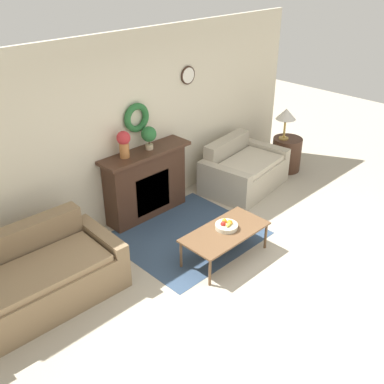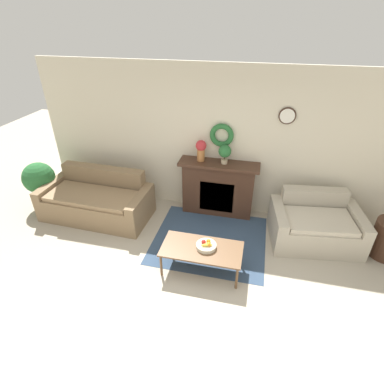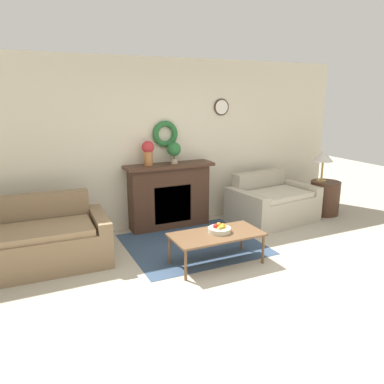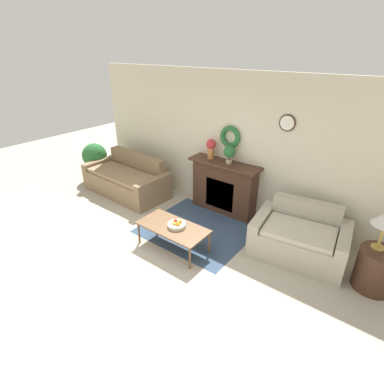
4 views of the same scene
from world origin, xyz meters
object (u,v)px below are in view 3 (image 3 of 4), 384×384
couch_left (27,243)px  potted_plant_on_mantel (174,150)px  fireplace (169,195)px  fruit_bowl (220,229)px  coffee_table (217,236)px  side_table_by_loveseat (325,198)px  loveseat_right (272,203)px  vase_on_mantel_left (148,151)px  table_lamp (323,157)px

couch_left → potted_plant_on_mantel: size_ratio=5.90×
fireplace → fruit_bowl: fireplace is taller
coffee_table → fruit_bowl: 0.10m
coffee_table → potted_plant_on_mantel: (0.07, 1.56, 0.90)m
fruit_bowl → side_table_by_loveseat: (2.75, 0.97, -0.15)m
fireplace → couch_left: (-2.19, -0.62, -0.22)m
loveseat_right → coffee_table: (-1.71, -1.11, 0.07)m
loveseat_right → vase_on_mantel_left: vase_on_mantel_left is taller
coffee_table → potted_plant_on_mantel: bearing=87.4°
vase_on_mantel_left → table_lamp: bearing=-9.7°
loveseat_right → side_table_by_loveseat: 1.11m
fireplace → potted_plant_on_mantel: potted_plant_on_mantel is taller
table_lamp → fruit_bowl: bearing=-159.2°
coffee_table → fireplace: bearing=90.6°
fireplace → vase_on_mantel_left: bearing=179.1°
couch_left → coffee_table: (2.21, -0.96, 0.06)m
vase_on_mantel_left → side_table_by_loveseat: bearing=-10.4°
coffee_table → potted_plant_on_mantel: potted_plant_on_mantel is taller
fruit_bowl → couch_left: bearing=157.9°
loveseat_right → vase_on_mantel_left: bearing=159.5°
coffee_table → vase_on_mantel_left: (-0.36, 1.58, 0.90)m
side_table_by_loveseat → fireplace: bearing=168.4°
side_table_by_loveseat → potted_plant_on_mantel: potted_plant_on_mantel is taller
loveseat_right → coffee_table: bearing=-154.6°
loveseat_right → table_lamp: table_lamp is taller
couch_left → table_lamp: 5.01m
fireplace → loveseat_right: size_ratio=0.94×
fireplace → coffee_table: fireplace is taller
loveseat_right → potted_plant_on_mantel: potted_plant_on_mantel is taller
vase_on_mantel_left → couch_left: bearing=-161.3°
side_table_by_loveseat → potted_plant_on_mantel: (-2.74, 0.56, 0.97)m
fruit_bowl → table_lamp: bearing=20.8°
side_table_by_loveseat → table_lamp: bearing=141.3°
fireplace → potted_plant_on_mantel: 0.75m
coffee_table → table_lamp: table_lamp is taller
vase_on_mantel_left → potted_plant_on_mantel: bearing=-2.7°
side_table_by_loveseat → fruit_bowl: bearing=-160.7°
potted_plant_on_mantel → vase_on_mantel_left: bearing=177.3°
table_lamp → fireplace: bearing=169.2°
fireplace → side_table_by_loveseat: bearing=-11.6°
loveseat_right → table_lamp: size_ratio=2.74×
loveseat_right → potted_plant_on_mantel: 1.95m
couch_left → potted_plant_on_mantel: bearing=17.0°
coffee_table → potted_plant_on_mantel: size_ratio=3.45×
coffee_table → fruit_bowl: size_ratio=3.99×
fireplace → loveseat_right: 1.80m
couch_left → loveseat_right: bearing=4.3°
potted_plant_on_mantel → loveseat_right: bearing=-15.4°
couch_left → table_lamp: bearing=3.1°
fireplace → potted_plant_on_mantel: (0.09, -0.01, 0.74)m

